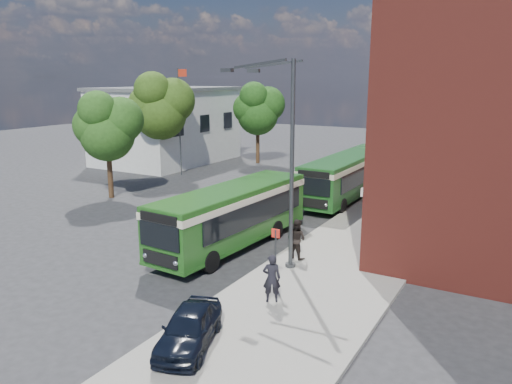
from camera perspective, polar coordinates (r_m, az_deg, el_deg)
The scene contains 15 objects.
ground at distance 26.35m, azimuth -4.43°, elevation -5.34°, with size 120.00×120.00×0.00m, color #2A2A2C.
pavement at distance 30.65m, azimuth 15.17°, elevation -2.97°, with size 6.00×48.00×0.15m, color gray.
kerb_line at distance 31.52m, azimuth 9.80°, elevation -2.40°, with size 0.12×48.00×0.01m, color beige.
white_building at distance 50.46m, azimuth -10.12°, elevation 7.57°, with size 9.40×13.40×7.30m.
flagpole at distance 43.00m, azimuth -8.70°, elevation 8.42°, with size 0.95×0.10×9.00m.
street_lamp at distance 21.13m, azimuth 3.23°, elevation 3.48°, with size 2.96×2.38×9.00m.
bus_stop_sign at distance 19.73m, azimuth 2.24°, elevation -7.08°, with size 0.35×0.08×2.52m.
bus_front at distance 24.52m, azimuth -2.75°, elevation -2.25°, with size 3.21×10.39×3.02m.
bus_rear at distance 35.34m, azimuth 10.64°, elevation 2.29°, with size 2.77×12.63×3.02m.
parked_car at distance 16.03m, azimuth -7.66°, elevation -15.11°, with size 1.44×3.58×1.22m, color black.
pedestrian_a at distance 18.59m, azimuth 1.80°, elevation -9.83°, with size 0.67×0.44×1.84m, color black.
pedestrian_b at distance 22.93m, azimuth 4.69°, elevation -5.35°, with size 0.90×0.70×1.84m, color black.
tree_left at distance 35.68m, azimuth -16.68°, elevation 7.26°, with size 4.40×4.18×7.43m.
tree_mid at distance 43.06m, azimuth -10.90°, elevation 9.66°, with size 5.18×4.92×8.74m.
tree_right at distance 48.54m, azimuth 0.23°, elevation 9.54°, with size 4.65×4.43×7.86m.
Camera 1 is at (14.08, -20.67, 8.29)m, focal length 35.00 mm.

